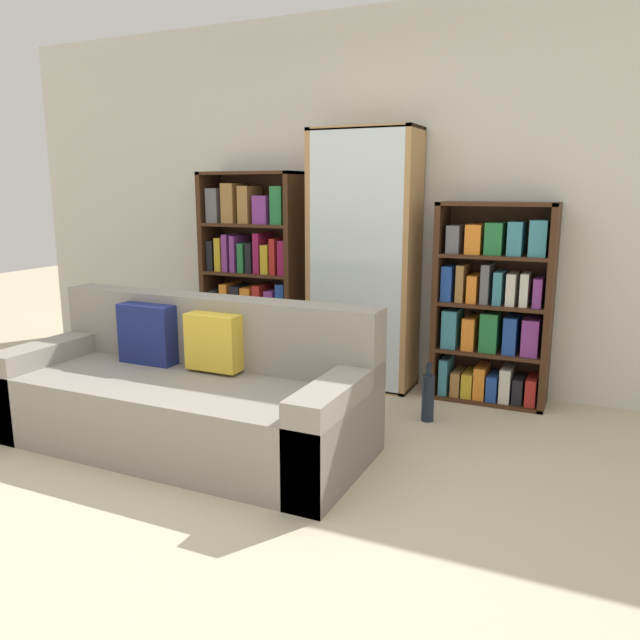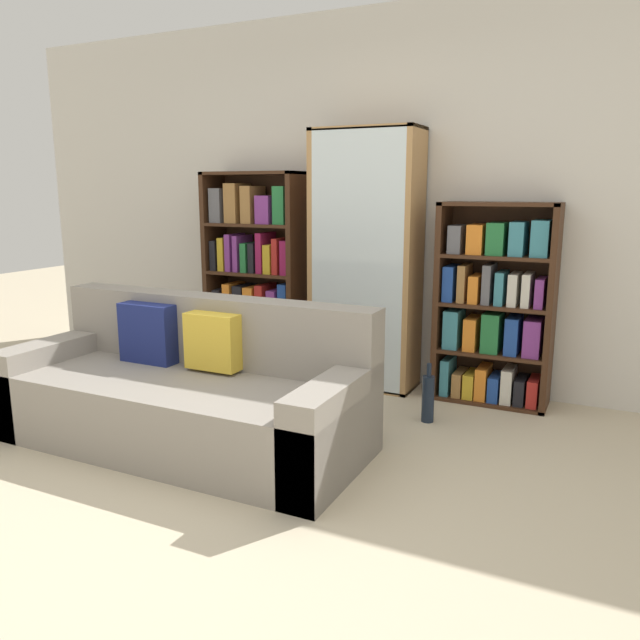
% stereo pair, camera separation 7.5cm
% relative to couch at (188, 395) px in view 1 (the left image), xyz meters
% --- Properties ---
extents(ground_plane, '(16.00, 16.00, 0.00)m').
position_rel_couch_xyz_m(ground_plane, '(0.57, -0.68, -0.28)').
color(ground_plane, beige).
extents(wall_back, '(6.62, 0.06, 2.70)m').
position_rel_couch_xyz_m(wall_back, '(0.57, 1.69, 1.07)').
color(wall_back, beige).
rests_on(wall_back, ground).
extents(couch, '(2.11, 0.86, 0.81)m').
position_rel_couch_xyz_m(couch, '(0.00, 0.00, 0.00)').
color(couch, gray).
rests_on(couch, ground).
extents(bookshelf_left, '(0.81, 0.32, 1.57)m').
position_rel_couch_xyz_m(bookshelf_left, '(-0.44, 1.48, 0.47)').
color(bookshelf_left, '#3D2314').
rests_on(bookshelf_left, ground).
extents(display_cabinet, '(0.77, 0.36, 1.86)m').
position_rel_couch_xyz_m(display_cabinet, '(0.51, 1.47, 0.63)').
color(display_cabinet, '#AD7F4C').
rests_on(display_cabinet, ground).
extents(bookshelf_right, '(0.77, 0.32, 1.35)m').
position_rel_couch_xyz_m(bookshelf_right, '(1.44, 1.48, 0.36)').
color(bookshelf_right, '#3D2314').
rests_on(bookshelf_right, ground).
extents(wine_bottle, '(0.08, 0.08, 0.38)m').
position_rel_couch_xyz_m(wine_bottle, '(1.16, 0.91, -0.13)').
color(wine_bottle, '#192333').
rests_on(wine_bottle, ground).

